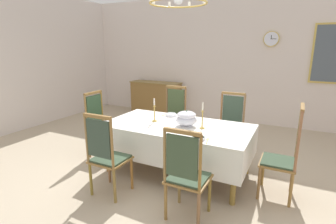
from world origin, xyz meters
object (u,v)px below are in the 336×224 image
at_px(candlestick_west, 154,112).
at_px(candlestick_east, 202,118).
at_px(bowl_near_right, 171,115).
at_px(chair_south_a, 107,154).
at_px(framed_painting, 336,54).
at_px(spoon_primary, 207,140).
at_px(mounted_clock, 271,39).
at_px(chair_north_b, 230,125).
at_px(chair_north_a, 173,117).
at_px(sideboard, 156,98).
at_px(soup_tureen, 186,118).
at_px(spoon_secondary, 166,114).
at_px(chandelier, 178,2).
at_px(chair_south_b, 186,174).
at_px(chair_head_east, 285,153).
at_px(bowl_near_left, 199,138).
at_px(dining_table, 177,130).
at_px(chair_head_west, 101,124).

height_order(candlestick_west, candlestick_east, candlestick_east).
bearing_deg(bowl_near_right, chair_south_a, -99.62).
bearing_deg(framed_painting, spoon_primary, -113.24).
relative_size(mounted_clock, framed_painting, 0.28).
distance_m(chair_north_b, candlestick_west, 1.37).
xyz_separation_m(chair_north_a, sideboard, (-1.50, 1.98, -0.12)).
relative_size(chair_north_a, chair_north_b, 1.03).
xyz_separation_m(chair_south_a, soup_tureen, (0.67, 0.95, 0.31)).
bearing_deg(soup_tureen, chair_north_b, 66.80).
bearing_deg(candlestick_west, candlestick_east, -0.00).
xyz_separation_m(bowl_near_right, sideboard, (-1.73, 2.54, -0.33)).
height_order(chair_north_a, spoon_secondary, chair_north_a).
bearing_deg(soup_tureen, bowl_near_right, 138.15).
bearing_deg(chair_north_b, chandelier, 59.85).
bearing_deg(sideboard, chair_south_b, 123.62).
xyz_separation_m(candlestick_west, sideboard, (-1.65, 2.94, -0.45)).
relative_size(chair_south_b, sideboard, 0.75).
relative_size(chair_head_east, sideboard, 0.84).
distance_m(chair_north_b, chair_head_east, 1.32).
bearing_deg(bowl_near_right, candlestick_east, -30.24).
xyz_separation_m(chair_south_b, spoon_primary, (0.05, 0.54, 0.21)).
distance_m(chair_north_b, bowl_near_left, 1.40).
relative_size(chair_north_a, sideboard, 0.80).
bearing_deg(spoon_primary, chair_north_b, 79.08).
bearing_deg(candlestick_east, soup_tureen, 180.00).
relative_size(bowl_near_left, bowl_near_right, 0.93).
bearing_deg(chair_north_a, chair_north_b, 179.88).
bearing_deg(dining_table, mounted_clock, 74.98).
xyz_separation_m(spoon_secondary, mounted_clock, (1.26, 2.76, 1.27)).
height_order(candlestick_west, sideboard, candlestick_west).
xyz_separation_m(dining_table, chair_north_a, (-0.53, 0.95, -0.10)).
distance_m(chair_north_a, chair_head_east, 2.21).
bearing_deg(chair_south_b, chandelier, 120.20).
bearing_deg(mounted_clock, dining_table, -105.02).
relative_size(chair_north_b, sideboard, 0.77).
bearing_deg(chair_head_west, chair_north_a, 135.55).
relative_size(chair_south_b, bowl_near_left, 6.48).
bearing_deg(spoon_secondary, sideboard, 136.35).
distance_m(dining_table, chair_head_west, 1.46).
distance_m(chair_south_a, chandelier, 2.15).
height_order(candlestick_east, framed_painting, framed_painting).
relative_size(spoon_primary, spoon_secondary, 1.00).
xyz_separation_m(chair_south_b, chair_north_b, (-0.00, 1.90, 0.01)).
height_order(chair_south_b, mounted_clock, mounted_clock).
xyz_separation_m(chair_head_west, soup_tureen, (1.60, 0.00, 0.31)).
height_order(chair_south_a, sideboard, chair_south_a).
relative_size(chair_south_b, chair_north_b, 0.97).
distance_m(chair_south_b, spoon_secondary, 1.69).
relative_size(soup_tureen, candlestick_east, 0.83).
relative_size(chair_north_a, bowl_near_left, 6.90).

